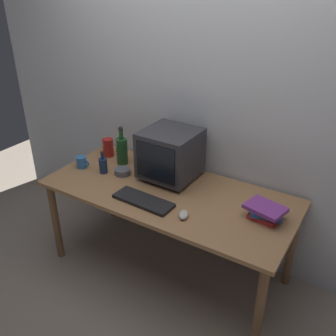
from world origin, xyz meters
The scene contains 12 objects.
ground_plane centered at (0.00, 0.00, 0.00)m, with size 6.00×6.00×0.00m, color gray.
back_wall centered at (0.00, 0.46, 1.25)m, with size 4.00×0.08×2.50m, color silver.
desk centered at (0.00, 0.00, 0.64)m, with size 1.77×0.79×0.71m.
crt_monitor centered at (-0.09, 0.17, 0.90)m, with size 0.38×0.39×0.37m.
keyboard centered at (-0.06, -0.21, 0.72)m, with size 0.42×0.15×0.02m, color black.
computer_mouse centered at (0.25, -0.22, 0.73)m, with size 0.06×0.10×0.04m, color beige.
bottle_tall centered at (-0.53, 0.17, 0.83)m, with size 0.09×0.09×0.31m.
bottle_short centered at (-0.56, -0.03, 0.78)m, with size 0.06×0.06×0.18m.
book_stack centered at (0.69, 0.03, 0.76)m, with size 0.26×0.22×0.09m.
mug centered at (-0.76, -0.05, 0.76)m, with size 0.12×0.08×0.09m.
cd_spindle centered at (-0.42, 0.02, 0.73)m, with size 0.12×0.12×0.04m, color #595B66.
metal_canister centered at (-0.72, 0.22, 0.79)m, with size 0.09×0.09×0.15m, color #A51E19.
Camera 1 is at (1.18, -1.89, 2.06)m, focal length 39.77 mm.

